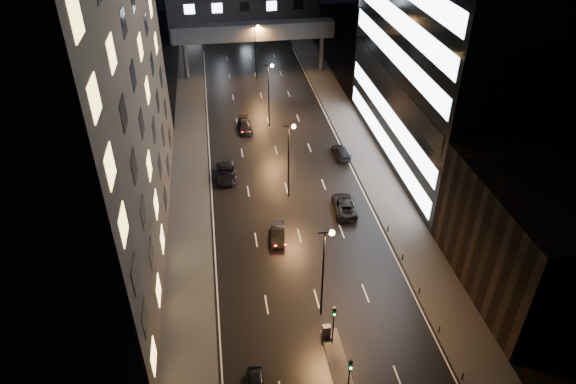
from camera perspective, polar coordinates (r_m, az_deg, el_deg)
name	(u,v)px	position (r m, az deg, el deg)	size (l,w,h in m)	color
ground	(276,150)	(75.54, -1.34, 4.65)	(160.00, 160.00, 0.00)	black
sidewalk_left	(190,175)	(70.87, -10.86, 1.87)	(5.00, 110.00, 0.15)	#383533
sidewalk_right	(368,160)	(73.75, 8.88, 3.48)	(5.00, 110.00, 0.15)	#383533
building_left	(59,67)	(54.00, -24.13, 12.61)	(15.00, 48.00, 40.00)	#2D2319
building_right_low	(525,239)	(54.31, 24.86, -4.72)	(10.00, 18.00, 12.00)	black
skybridge	(254,32)	(99.80, -3.82, 17.33)	(30.00, 3.00, 10.00)	#333335
median_island	(338,365)	(46.91, 5.63, -18.60)	(1.60, 8.00, 0.15)	#383533
traffic_signal_near	(334,319)	(46.11, 5.10, -13.90)	(0.28, 0.34, 4.40)	black
traffic_signal_far	(350,373)	(42.79, 6.86, -19.30)	(0.28, 0.34, 4.40)	black
bollard_row	(429,310)	(52.02, 15.37, -12.53)	(0.12, 25.12, 0.90)	black
streetlight_near	(325,263)	(46.06, 4.15, -7.89)	(1.45, 0.50, 10.15)	black
streetlight_mid_a	(290,152)	(62.02, 0.22, 4.46)	(1.45, 0.50, 10.15)	black
streetlight_mid_b	(270,87)	(79.82, -2.07, 11.53)	(1.45, 0.50, 10.15)	black
streetlight_far	(256,45)	(98.47, -3.56, 15.98)	(1.45, 0.50, 10.15)	black
car_away_b	(278,233)	(58.33, -1.13, -4.63)	(1.52, 4.35, 1.43)	black
car_away_c	(227,173)	(69.14, -6.83, 2.09)	(2.59, 5.63, 1.56)	black
car_away_d	(245,126)	(81.12, -4.81, 7.34)	(2.06, 5.07, 1.47)	black
car_toward_a	(344,205)	(62.98, 6.27, -1.45)	(2.60, 5.63, 1.57)	black
car_toward_b	(341,152)	(74.04, 5.93, 4.43)	(1.97, 4.86, 1.41)	black
utility_cabinet	(326,331)	(48.19, 4.29, -15.16)	(0.75, 0.50, 1.34)	#444447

